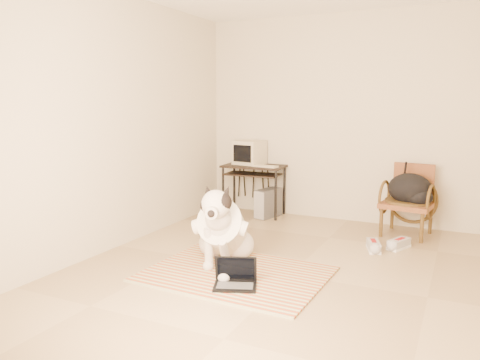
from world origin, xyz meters
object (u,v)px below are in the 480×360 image
Objects in this scene: rattan_chair at (408,200)px; backpack at (411,190)px; laptop at (235,279)px; crt_monitor at (249,152)px; pc_tower at (268,203)px; dog at (223,230)px; computer_desk at (254,172)px.

rattan_chair is 0.15m from backpack.
crt_monitor is (-1.05, 2.55, 0.79)m from laptop.
laptop is at bearing -73.80° from pc_tower.
crt_monitor is 0.51× the size of rattan_chair.
rattan_chair is at bearing -4.80° from crt_monitor.
laptop is 1.01× the size of crt_monitor.
crt_monitor reaches higher than pc_tower.
computer_desk is (-0.56, 1.98, 0.27)m from dog.
computer_desk is 2.07m from rattan_chair.
pc_tower is 0.54× the size of rattan_chair.
crt_monitor reaches higher than computer_desk.
crt_monitor is at bearing 161.42° from pc_tower.
pc_tower is 0.88× the size of backpack.
computer_desk is at bearing -37.79° from crt_monitor.
rattan_chair is (2.06, -0.10, -0.18)m from computer_desk.
crt_monitor reaches higher than dog.
dog reaches higher than pc_tower.
dog is 2.58× the size of crt_monitor.
backpack is (2.09, -0.17, -0.05)m from computer_desk.
pc_tower is 1.90m from backpack.
computer_desk is 1.04× the size of rattan_chair.
backpack is (2.20, -0.25, -0.32)m from crt_monitor.
pc_tower is at bearing -18.58° from crt_monitor.
dog is 1.30× the size of rattan_chair.
pc_tower is at bearing 177.89° from rattan_chair.
pc_tower is at bearing 175.85° from backpack.
rattan_chair is at bearing 116.10° from backpack.
laptop is at bearing -115.22° from rattan_chair.
crt_monitor is 0.83× the size of backpack.
rattan_chair reaches higher than computer_desk.
dog is 2.55× the size of laptop.
laptop is 2.70m from computer_desk.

